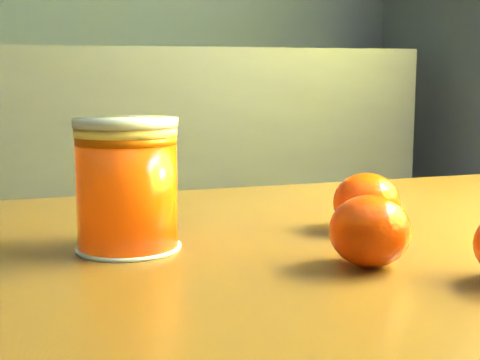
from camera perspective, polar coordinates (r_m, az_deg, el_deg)
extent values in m
cube|color=brown|center=(0.60, 4.98, -7.19)|extent=(0.97, 0.73, 0.04)
cylinder|color=#F34304|center=(0.57, -9.60, -1.12)|extent=(0.08, 0.08, 0.10)
cylinder|color=#FFD568|center=(0.57, -9.73, 4.11)|extent=(0.09, 0.09, 0.01)
cylinder|color=silver|center=(0.57, -9.74, 4.78)|extent=(0.09, 0.09, 0.01)
ellipsoid|color=#E03904|center=(0.53, 11.02, -4.29)|extent=(0.08, 0.08, 0.06)
ellipsoid|color=#E03904|center=(0.65, 10.75, -1.87)|extent=(0.08, 0.08, 0.06)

